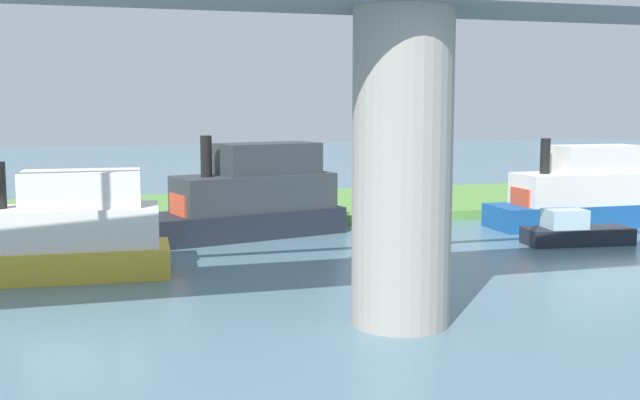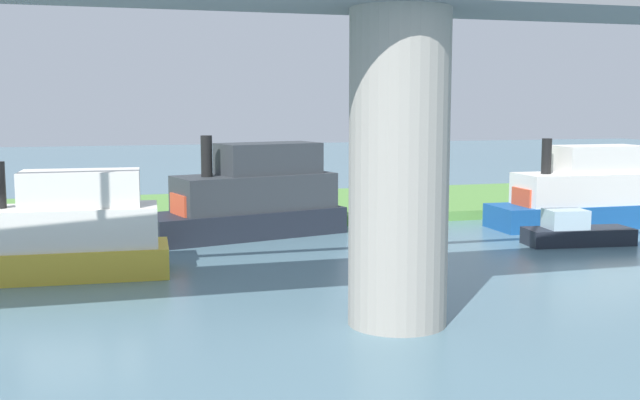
{
  "view_description": "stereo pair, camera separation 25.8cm",
  "coord_description": "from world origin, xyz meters",
  "px_view_note": "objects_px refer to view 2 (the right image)",
  "views": [
    {
      "loc": [
        8.53,
        36.05,
        6.06
      ],
      "look_at": [
        -0.51,
        5.0,
        2.0
      ],
      "focal_mm": 43.08,
      "sensor_mm": 36.0,
      "label": 1
    },
    {
      "loc": [
        8.28,
        36.12,
        6.06
      ],
      "look_at": [
        -0.51,
        5.0,
        2.0
      ],
      "focal_mm": 43.08,
      "sensor_mm": 36.0,
      "label": 2
    }
  ],
  "objects_px": {
    "bridge_pylon": "(399,170)",
    "pontoon_yellow": "(582,194)",
    "person_on_bank": "(298,195)",
    "houseboat_blue": "(251,199)",
    "skiff_small": "(59,234)",
    "mooring_post": "(258,207)",
    "riverboat_paddlewheel": "(575,232)"
  },
  "relations": [
    {
      "from": "mooring_post",
      "to": "houseboat_blue",
      "type": "distance_m",
      "value": 2.79
    },
    {
      "from": "person_on_bank",
      "to": "skiff_small",
      "type": "height_order",
      "value": "skiff_small"
    },
    {
      "from": "skiff_small",
      "to": "houseboat_blue",
      "type": "bearing_deg",
      "value": -140.86
    },
    {
      "from": "bridge_pylon",
      "to": "riverboat_paddlewheel",
      "type": "bearing_deg",
      "value": -142.29
    },
    {
      "from": "mooring_post",
      "to": "riverboat_paddlewheel",
      "type": "height_order",
      "value": "riverboat_paddlewheel"
    },
    {
      "from": "houseboat_blue",
      "to": "skiff_small",
      "type": "bearing_deg",
      "value": 39.14
    },
    {
      "from": "mooring_post",
      "to": "skiff_small",
      "type": "xyz_separation_m",
      "value": [
        8.89,
        9.12,
        0.54
      ]
    },
    {
      "from": "bridge_pylon",
      "to": "mooring_post",
      "type": "xyz_separation_m",
      "value": [
        0.41,
        -17.71,
        -3.31
      ]
    },
    {
      "from": "skiff_small",
      "to": "mooring_post",
      "type": "bearing_deg",
      "value": -134.26
    },
    {
      "from": "bridge_pylon",
      "to": "pontoon_yellow",
      "type": "xyz_separation_m",
      "value": [
        -15.0,
        -13.36,
        -2.66
      ]
    },
    {
      "from": "pontoon_yellow",
      "to": "skiff_small",
      "type": "bearing_deg",
      "value": 11.09
    },
    {
      "from": "mooring_post",
      "to": "houseboat_blue",
      "type": "xyz_separation_m",
      "value": [
        0.82,
        2.55,
        0.75
      ]
    },
    {
      "from": "bridge_pylon",
      "to": "skiff_small",
      "type": "bearing_deg",
      "value": -42.76
    },
    {
      "from": "pontoon_yellow",
      "to": "skiff_small",
      "type": "distance_m",
      "value": 24.76
    },
    {
      "from": "bridge_pylon",
      "to": "pontoon_yellow",
      "type": "bearing_deg",
      "value": -138.32
    },
    {
      "from": "mooring_post",
      "to": "person_on_bank",
      "type": "bearing_deg",
      "value": -137.87
    },
    {
      "from": "person_on_bank",
      "to": "mooring_post",
      "type": "relative_size",
      "value": 1.45
    },
    {
      "from": "pontoon_yellow",
      "to": "riverboat_paddlewheel",
      "type": "xyz_separation_m",
      "value": [
        3.15,
        4.19,
        -1.08
      ]
    },
    {
      "from": "mooring_post",
      "to": "pontoon_yellow",
      "type": "distance_m",
      "value": 16.03
    },
    {
      "from": "person_on_bank",
      "to": "riverboat_paddlewheel",
      "type": "height_order",
      "value": "person_on_bank"
    },
    {
      "from": "person_on_bank",
      "to": "houseboat_blue",
      "type": "bearing_deg",
      "value": 55.04
    },
    {
      "from": "mooring_post",
      "to": "pontoon_yellow",
      "type": "bearing_deg",
      "value": 164.22
    },
    {
      "from": "houseboat_blue",
      "to": "pontoon_yellow",
      "type": "bearing_deg",
      "value": 173.67
    },
    {
      "from": "mooring_post",
      "to": "houseboat_blue",
      "type": "bearing_deg",
      "value": 72.18
    },
    {
      "from": "person_on_bank",
      "to": "mooring_post",
      "type": "distance_m",
      "value": 3.55
    },
    {
      "from": "skiff_small",
      "to": "pontoon_yellow",
      "type": "bearing_deg",
      "value": -168.91
    },
    {
      "from": "bridge_pylon",
      "to": "skiff_small",
      "type": "relative_size",
      "value": 1.05
    },
    {
      "from": "mooring_post",
      "to": "pontoon_yellow",
      "type": "xyz_separation_m",
      "value": [
        -15.41,
        4.36,
        0.65
      ]
    },
    {
      "from": "person_on_bank",
      "to": "pontoon_yellow",
      "type": "bearing_deg",
      "value": 152.23
    },
    {
      "from": "pontoon_yellow",
      "to": "houseboat_blue",
      "type": "xyz_separation_m",
      "value": [
        16.23,
        -1.8,
        0.1
      ]
    },
    {
      "from": "pontoon_yellow",
      "to": "skiff_small",
      "type": "height_order",
      "value": "pontoon_yellow"
    },
    {
      "from": "person_on_bank",
      "to": "houseboat_blue",
      "type": "relative_size",
      "value": 0.14
    }
  ]
}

